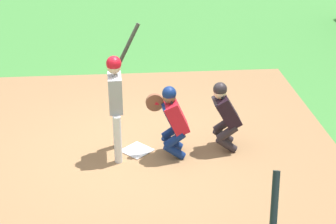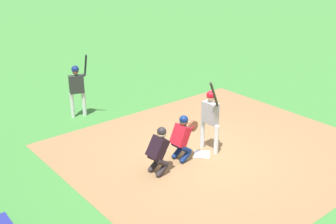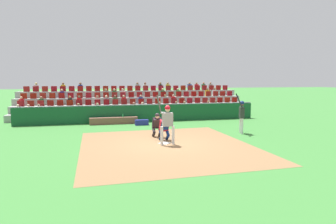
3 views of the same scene
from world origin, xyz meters
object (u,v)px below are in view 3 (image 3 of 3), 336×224
batter_at_plate (167,120)px  equipment_duffel_bag (142,122)px  home_plate_umpire (157,124)px  on_deck_batter (242,113)px  dugout_bench (114,121)px  catcher_crouching (164,126)px  home_plate_marker (164,143)px  water_bottle_on_bench (123,116)px

batter_at_plate → equipment_duffel_bag: (0.31, -5.79, -0.94)m
home_plate_umpire → on_deck_batter: 4.66m
dugout_bench → equipment_duffel_bag: (-1.73, 0.84, -0.05)m
batter_at_plate → catcher_crouching: (-0.07, -0.92, -0.40)m
home_plate_marker → batter_at_plate: 1.15m
equipment_duffel_bag → catcher_crouching: bearing=94.4°
catcher_crouching → on_deck_batter: on_deck_batter is taller
home_plate_marker → equipment_duffel_bag: bearing=-87.4°
home_plate_marker → water_bottle_on_bench: (1.38, -6.26, 0.53)m
home_plate_marker → dugout_bench: 6.62m
water_bottle_on_bench → equipment_duffel_bag: 1.43m
dugout_bench → home_plate_marker: bearing=107.4°
home_plate_marker → catcher_crouching: catcher_crouching is taller
equipment_duffel_bag → on_deck_batter: on_deck_batter is taller
batter_at_plate → water_bottle_on_bench: (1.44, -6.58, -0.57)m
water_bottle_on_bench → equipment_duffel_bag: size_ratio=0.24×
on_deck_batter → home_plate_umpire: bearing=-1.4°
home_plate_umpire → dugout_bench: bearing=-68.0°
home_plate_marker → catcher_crouching: bearing=-102.4°
dugout_bench → water_bottle_on_bench: size_ratio=14.99×
equipment_duffel_bag → on_deck_batter: (-4.85, 4.07, 0.93)m
home_plate_marker → home_plate_umpire: bearing=-88.4°
dugout_bench → on_deck_batter: (-6.57, 4.91, 0.88)m
batter_at_plate → on_deck_batter: bearing=-159.2°
batter_at_plate → water_bottle_on_bench: bearing=-77.6°
on_deck_batter → home_plate_marker: bearing=17.0°
water_bottle_on_bench → equipment_duffel_bag: water_bottle_on_bench is taller
on_deck_batter → water_bottle_on_bench: bearing=-39.1°
water_bottle_on_bench → on_deck_batter: bearing=140.9°
batter_at_plate → equipment_duffel_bag: batter_at_plate is taller
catcher_crouching → dugout_bench: bearing=-69.7°
catcher_crouching → equipment_duffel_bag: size_ratio=1.52×
catcher_crouching → home_plate_marker: bearing=77.6°
home_plate_marker → water_bottle_on_bench: 6.43m
batter_at_plate → on_deck_batter: 4.85m
batter_at_plate → home_plate_umpire: 1.89m
batter_at_plate → catcher_crouching: bearing=-94.6°
home_plate_umpire → on_deck_batter: bearing=178.6°
water_bottle_on_bench → home_plate_umpire: bearing=105.8°
on_deck_batter → batter_at_plate: bearing=20.8°
home_plate_marker → on_deck_batter: on_deck_batter is taller
home_plate_umpire → dugout_bench: size_ratio=0.41×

